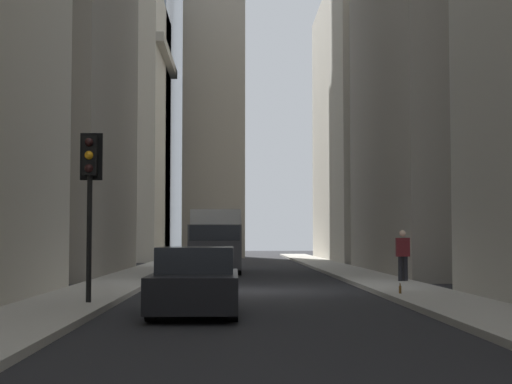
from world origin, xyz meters
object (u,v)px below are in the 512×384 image
at_px(delivery_truck, 216,241).
at_px(pedestrian, 403,253).
at_px(traffic_light_foreground, 90,177).
at_px(sedan_black, 196,283).
at_px(discarded_bottle, 400,289).

height_order(delivery_truck, pedestrian, delivery_truck).
distance_m(traffic_light_foreground, pedestrian, 12.54).
height_order(sedan_black, pedestrian, pedestrian).
xyz_separation_m(traffic_light_foreground, pedestrian, (8.46, -9.05, -1.93)).
distance_m(sedan_black, pedestrian, 11.90).
bearing_deg(discarded_bottle, delivery_truck, 18.88).
relative_size(delivery_truck, discarded_bottle, 23.93).
bearing_deg(delivery_truck, traffic_light_foreground, 171.95).
bearing_deg(discarded_bottle, traffic_light_foreground, 108.49).
distance_m(delivery_truck, sedan_black, 19.25).
height_order(sedan_black, traffic_light_foreground, traffic_light_foreground).
xyz_separation_m(sedan_black, pedestrian, (9.93, -6.54, 0.41)).
bearing_deg(delivery_truck, sedan_black, -180.00).
distance_m(delivery_truck, pedestrian, 11.38).
bearing_deg(delivery_truck, pedestrian, -144.89).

